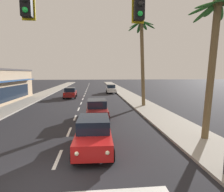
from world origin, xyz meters
TOP-DOWN VIEW (x-y plane):
  - ground_plane at (0.00, 0.00)m, footprint 220.00×220.00m
  - sidewalk_right at (7.80, 20.00)m, footprint 3.20×110.00m
  - sidewalk_left at (-7.80, 20.00)m, footprint 3.20×110.00m
  - lane_markings at (0.44, 19.32)m, footprint 4.28×86.59m
  - traffic_signal_mast at (3.45, -0.08)m, footprint 10.66×0.41m
  - sedan_lead_at_stop_bar at (1.67, 3.10)m, footprint 2.04×4.49m
  - sedan_third_in_queue at (1.96, 9.62)m, footprint 1.98×4.46m
  - sedan_oncoming_far at (-2.09, 23.91)m, footprint 2.03×4.48m
  - sedan_parked_nearest_kerb at (5.17, 30.60)m, footprint 2.06×4.49m
  - palm_right_nearest at (8.48, 3.77)m, footprint 3.12×3.13m
  - palm_right_second at (7.35, 15.12)m, footprint 3.37×3.38m

SIDE VIEW (x-z plane):
  - ground_plane at x=0.00m, z-range 0.00..0.00m
  - lane_markings at x=0.44m, z-range 0.00..0.01m
  - sidewalk_right at x=7.80m, z-range 0.00..0.14m
  - sidewalk_left at x=-7.80m, z-range 0.00..0.14m
  - sedan_lead_at_stop_bar at x=1.67m, z-range 0.01..1.69m
  - sedan_third_in_queue at x=1.96m, z-range 0.01..1.69m
  - sedan_oncoming_far at x=-2.09m, z-range 0.01..1.69m
  - sedan_parked_nearest_kerb at x=5.17m, z-range 0.01..1.69m
  - traffic_signal_mast at x=3.45m, z-range 1.57..9.23m
  - palm_right_nearest at x=8.48m, z-range 1.56..9.70m
  - palm_right_second at x=7.35m, z-range 1.53..11.67m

